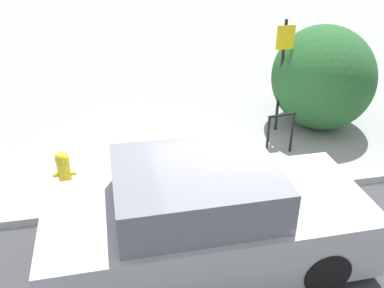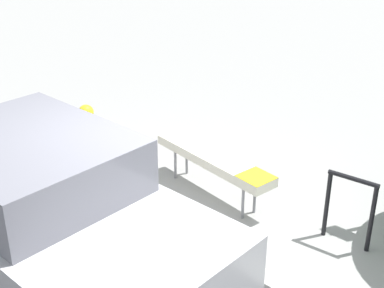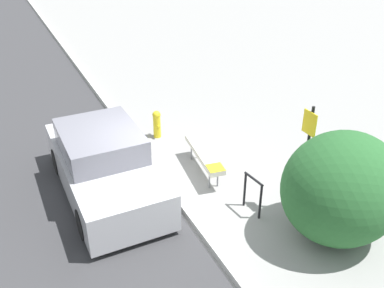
{
  "view_description": "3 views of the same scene",
  "coord_description": "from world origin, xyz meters",
  "px_view_note": "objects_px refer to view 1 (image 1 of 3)",
  "views": [
    {
      "loc": [
        -1.83,
        -5.41,
        4.09
      ],
      "look_at": [
        -0.65,
        0.39,
        0.84
      ],
      "focal_mm": 40.0,
      "sensor_mm": 36.0,
      "label": 1
    },
    {
      "loc": [
        3.29,
        -3.53,
        3.5
      ],
      "look_at": [
        -0.83,
        0.9,
        0.66
      ],
      "focal_mm": 50.0,
      "sensor_mm": 36.0,
      "label": 2
    },
    {
      "loc": [
        7.0,
        -2.93,
        5.5
      ],
      "look_at": [
        -0.34,
        0.59,
        0.97
      ],
      "focal_mm": 40.0,
      "sensor_mm": 36.0,
      "label": 3
    }
  ],
  "objects_px": {
    "bike_rack": "(281,130)",
    "fire_hydrant": "(64,172)",
    "parked_car_near": "(205,220)",
    "sign_post": "(282,67)",
    "bench": "(191,144)"
  },
  "relations": [
    {
      "from": "bike_rack",
      "to": "fire_hydrant",
      "type": "xyz_separation_m",
      "value": [
        -3.88,
        -0.54,
        -0.09
      ]
    },
    {
      "from": "fire_hydrant",
      "to": "parked_car_near",
      "type": "relative_size",
      "value": 0.19
    },
    {
      "from": "fire_hydrant",
      "to": "sign_post",
      "type": "bearing_deg",
      "value": 19.53
    },
    {
      "from": "fire_hydrant",
      "to": "parked_car_near",
      "type": "xyz_separation_m",
      "value": [
        1.87,
        -1.94,
        0.25
      ]
    },
    {
      "from": "bench",
      "to": "parked_car_near",
      "type": "distance_m",
      "value": 2.29
    },
    {
      "from": "bike_rack",
      "to": "fire_hydrant",
      "type": "bearing_deg",
      "value": -172.14
    },
    {
      "from": "sign_post",
      "to": "parked_car_near",
      "type": "bearing_deg",
      "value": -124.23
    },
    {
      "from": "bike_rack",
      "to": "parked_car_near",
      "type": "bearing_deg",
      "value": -129.18
    },
    {
      "from": "bench",
      "to": "sign_post",
      "type": "distance_m",
      "value": 2.53
    },
    {
      "from": "bike_rack",
      "to": "fire_hydrant",
      "type": "relative_size",
      "value": 1.08
    },
    {
      "from": "parked_car_near",
      "to": "bench",
      "type": "bearing_deg",
      "value": 82.94
    },
    {
      "from": "bench",
      "to": "sign_post",
      "type": "relative_size",
      "value": 0.82
    },
    {
      "from": "bike_rack",
      "to": "sign_post",
      "type": "xyz_separation_m",
      "value": [
        0.32,
        0.95,
        0.88
      ]
    },
    {
      "from": "bench",
      "to": "parked_car_near",
      "type": "relative_size",
      "value": 0.46
    },
    {
      "from": "bench",
      "to": "sign_post",
      "type": "bearing_deg",
      "value": 36.82
    }
  ]
}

